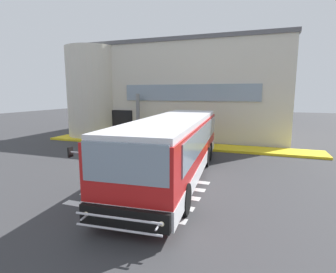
{
  "coord_description": "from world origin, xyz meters",
  "views": [
    {
      "loc": [
        6.11,
        -13.05,
        3.76
      ],
      "look_at": [
        1.51,
        -0.06,
        1.5
      ],
      "focal_mm": 28.23,
      "sensor_mm": 36.0,
      "label": 1
    }
  ],
  "objects_px": {
    "passenger_at_curb_edge": "(167,130)",
    "bus_main_foreground": "(174,148)",
    "entry_support_column": "(138,117)",
    "passenger_by_doorway": "(161,130)",
    "passenger_near_column": "(141,130)"
  },
  "relations": [
    {
      "from": "passenger_near_column",
      "to": "passenger_at_curb_edge",
      "type": "relative_size",
      "value": 1.0
    },
    {
      "from": "entry_support_column",
      "to": "passenger_near_column",
      "type": "distance_m",
      "value": 1.62
    },
    {
      "from": "entry_support_column",
      "to": "passenger_at_curb_edge",
      "type": "xyz_separation_m",
      "value": [
        2.56,
        -0.52,
        -0.86
      ]
    },
    {
      "from": "bus_main_foreground",
      "to": "passenger_at_curb_edge",
      "type": "height_order",
      "value": "bus_main_foreground"
    },
    {
      "from": "entry_support_column",
      "to": "passenger_by_doorway",
      "type": "distance_m",
      "value": 2.27
    },
    {
      "from": "entry_support_column",
      "to": "passenger_near_column",
      "type": "height_order",
      "value": "entry_support_column"
    },
    {
      "from": "passenger_by_doorway",
      "to": "passenger_at_curb_edge",
      "type": "height_order",
      "value": "same"
    },
    {
      "from": "passenger_by_doorway",
      "to": "passenger_at_curb_edge",
      "type": "xyz_separation_m",
      "value": [
        0.5,
        -0.05,
        -0.03
      ]
    },
    {
      "from": "entry_support_column",
      "to": "passenger_by_doorway",
      "type": "bearing_deg",
      "value": -12.83
    },
    {
      "from": "entry_support_column",
      "to": "passenger_at_curb_edge",
      "type": "relative_size",
      "value": 2.13
    },
    {
      "from": "entry_support_column",
      "to": "bus_main_foreground",
      "type": "height_order",
      "value": "entry_support_column"
    },
    {
      "from": "passenger_near_column",
      "to": "passenger_at_curb_edge",
      "type": "bearing_deg",
      "value": 18.94
    },
    {
      "from": "passenger_at_curb_edge",
      "to": "bus_main_foreground",
      "type": "bearing_deg",
      "value": -67.77
    },
    {
      "from": "passenger_near_column",
      "to": "entry_support_column",
      "type": "bearing_deg",
      "value": 125.57
    },
    {
      "from": "passenger_by_doorway",
      "to": "passenger_at_curb_edge",
      "type": "bearing_deg",
      "value": -5.33
    }
  ]
}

